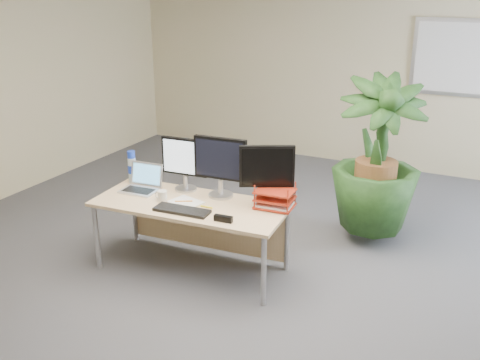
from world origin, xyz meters
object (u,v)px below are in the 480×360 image
at_px(laptop, 142,183).
at_px(monitor_right, 220,163).
at_px(monitor_left, 185,161).
at_px(desk, 195,213).
at_px(floor_plant, 376,169).

bearing_deg(laptop, monitor_right, 13.57).
bearing_deg(monitor_right, laptop, -166.43).
xyz_separation_m(monitor_left, laptop, (-0.36, -0.17, -0.22)).
bearing_deg(monitor_left, laptop, -154.82).
relative_size(desk, monitor_left, 3.52).
bearing_deg(laptop, floor_plant, 33.00).
height_order(floor_plant, monitor_left, floor_plant).
relative_size(desk, floor_plant, 1.14).
distance_m(desk, floor_plant, 1.78).
bearing_deg(floor_plant, desk, -137.56).
bearing_deg(floor_plant, monitor_left, -145.30).
bearing_deg(floor_plant, laptop, -147.00).
bearing_deg(monitor_left, floor_plant, 34.70).
bearing_deg(desk, monitor_left, 140.66).
relative_size(floor_plant, laptop, 4.39).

